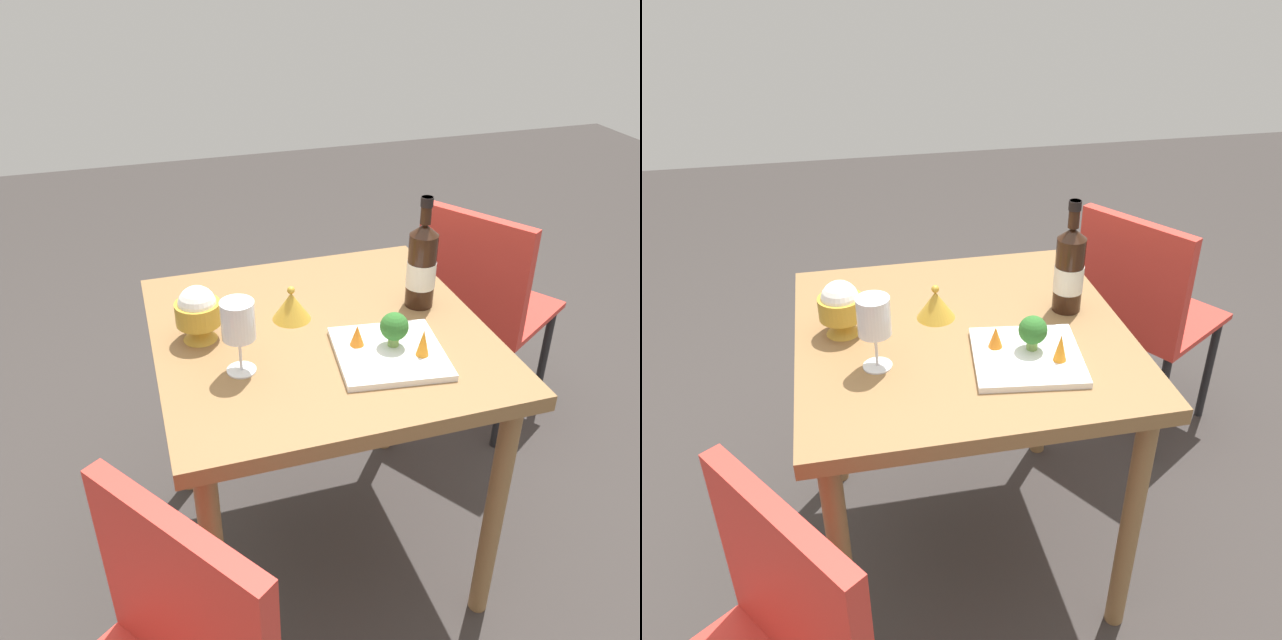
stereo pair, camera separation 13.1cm
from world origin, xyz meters
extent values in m
plane|color=#383330|center=(0.00, 0.00, 0.00)|extent=(8.00, 8.00, 0.00)
cube|color=olive|center=(0.00, 0.00, 0.74)|extent=(0.82, 0.82, 0.04)
cylinder|color=olive|center=(-0.35, -0.35, 0.36)|extent=(0.05, 0.05, 0.72)
cylinder|color=olive|center=(0.35, -0.35, 0.36)|extent=(0.05, 0.05, 0.72)
cylinder|color=olive|center=(-0.35, 0.35, 0.36)|extent=(0.05, 0.05, 0.72)
cylinder|color=olive|center=(0.35, 0.35, 0.36)|extent=(0.05, 0.05, 0.72)
cube|color=red|center=(-0.79, -0.46, 0.44)|extent=(0.55, 0.55, 0.02)
cube|color=red|center=(-0.63, -0.37, 0.65)|extent=(0.25, 0.36, 0.40)
cylinder|color=black|center=(-0.84, -0.70, 0.21)|extent=(0.03, 0.03, 0.43)
cylinder|color=black|center=(-1.02, -0.41, 0.21)|extent=(0.03, 0.03, 0.43)
cylinder|color=black|center=(-0.55, -0.51, 0.21)|extent=(0.03, 0.03, 0.43)
cylinder|color=black|center=(-0.73, -0.23, 0.21)|extent=(0.03, 0.03, 0.43)
cube|color=red|center=(0.43, 0.61, 0.65)|extent=(0.26, 0.35, 0.40)
cylinder|color=black|center=(-0.29, -0.05, 0.86)|extent=(0.07, 0.08, 0.20)
cone|color=black|center=(-0.29, -0.05, 0.97)|extent=(0.07, 0.08, 0.03)
cylinder|color=black|center=(-0.29, -0.05, 1.02)|extent=(0.03, 0.03, 0.07)
cylinder|color=black|center=(-0.29, -0.05, 1.05)|extent=(0.03, 0.03, 0.02)
cylinder|color=silver|center=(-0.29, -0.05, 0.85)|extent=(0.08, 0.08, 0.07)
cylinder|color=white|center=(0.22, 0.12, 0.76)|extent=(0.07, 0.07, 0.00)
cylinder|color=white|center=(0.22, 0.12, 0.80)|extent=(0.01, 0.01, 0.08)
cylinder|color=white|center=(0.22, 0.12, 0.89)|extent=(0.08, 0.08, 0.09)
cone|color=gold|center=(0.29, -0.05, 0.78)|extent=(0.08, 0.08, 0.04)
cylinder|color=gold|center=(0.29, -0.05, 0.83)|extent=(0.11, 0.11, 0.05)
sphere|color=white|center=(0.29, -0.05, 0.85)|extent=(0.09, 0.09, 0.09)
cone|color=gold|center=(0.05, -0.08, 0.79)|extent=(0.10, 0.10, 0.07)
sphere|color=gold|center=(0.05, -0.08, 0.84)|extent=(0.02, 0.02, 0.02)
cube|color=white|center=(-0.12, 0.16, 0.77)|extent=(0.28, 0.28, 0.02)
cylinder|color=#729E4C|center=(-0.14, 0.14, 0.79)|extent=(0.03, 0.03, 0.03)
sphere|color=#2D6B28|center=(-0.14, 0.14, 0.83)|extent=(0.07, 0.07, 0.07)
cone|color=orange|center=(-0.19, 0.20, 0.81)|extent=(0.03, 0.03, 0.07)
cone|color=orange|center=(-0.06, 0.11, 0.80)|extent=(0.03, 0.03, 0.05)
camera|label=1|loc=(0.42, 1.36, 1.63)|focal=37.40mm
camera|label=2|loc=(0.29, 1.39, 1.63)|focal=37.40mm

